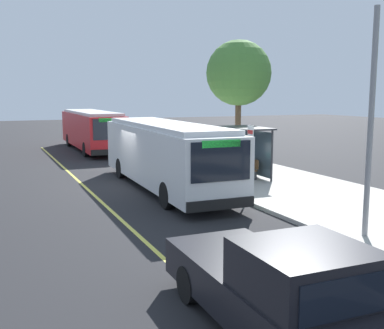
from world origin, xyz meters
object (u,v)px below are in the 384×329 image
(pickup_truck, at_px, (279,290))
(pedestrian_commuter, at_px, (234,161))
(waiting_bench, at_px, (247,168))
(transit_bus_main, at_px, (165,153))
(transit_bus_second, at_px, (91,129))
(route_sign_post, at_px, (251,149))

(pickup_truck, xyz_separation_m, pedestrian_commuter, (-12.44, 5.97, 0.26))
(pedestrian_commuter, bearing_deg, waiting_bench, 123.24)
(transit_bus_main, height_order, pickup_truck, transit_bus_main)
(pickup_truck, distance_m, pedestrian_commuter, 13.80)
(transit_bus_main, relative_size, waiting_bench, 7.17)
(transit_bus_second, distance_m, waiting_bench, 16.31)
(waiting_bench, relative_size, pedestrian_commuter, 0.95)
(pickup_truck, distance_m, waiting_bench, 14.97)
(transit_bus_main, bearing_deg, waiting_bench, 93.24)
(pickup_truck, bearing_deg, transit_bus_second, 174.37)
(pickup_truck, relative_size, route_sign_post, 1.94)
(waiting_bench, relative_size, route_sign_post, 0.57)
(pickup_truck, height_order, pedestrian_commuter, pickup_truck)
(transit_bus_second, bearing_deg, pickup_truck, -5.63)
(waiting_bench, height_order, route_sign_post, route_sign_post)
(waiting_bench, height_order, pedestrian_commuter, pedestrian_commuter)
(transit_bus_second, relative_size, route_sign_post, 4.23)
(pickup_truck, bearing_deg, transit_bus_main, 167.94)
(transit_bus_second, xyz_separation_m, waiting_bench, (15.71, 4.24, -0.98))
(transit_bus_second, height_order, pickup_truck, transit_bus_second)
(waiting_bench, bearing_deg, pickup_truck, -28.30)
(transit_bus_main, xyz_separation_m, transit_bus_second, (-15.96, 0.09, 0.00))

